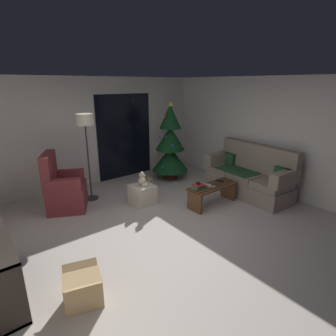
{
  "coord_description": "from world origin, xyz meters",
  "views": [
    {
      "loc": [
        -2.55,
        -3.0,
        2.35
      ],
      "look_at": [
        0.4,
        0.7,
        0.85
      ],
      "focal_mm": 28.74,
      "sensor_mm": 36.0,
      "label": 1
    }
  ],
  "objects": [
    {
      "name": "remote_graphite",
      "position": [
        1.32,
        0.27,
        0.43
      ],
      "size": [
        0.16,
        0.06,
        0.02
      ],
      "primitive_type": "cube",
      "rotation": [
        0.0,
        0.0,
        1.44
      ],
      "color": "#333338",
      "rests_on": "coffee_table"
    },
    {
      "name": "wall_right",
      "position": [
        2.86,
        0.0,
        1.25
      ],
      "size": [
        0.12,
        6.0,
        2.5
      ],
      "primitive_type": "cube",
      "color": "silver",
      "rests_on": "ground"
    },
    {
      "name": "wall_back",
      "position": [
        0.0,
        3.06,
        1.25
      ],
      "size": [
        5.72,
        0.12,
        2.5
      ],
      "primitive_type": "cube",
      "color": "silver",
      "rests_on": "ground"
    },
    {
      "name": "couch",
      "position": [
        2.32,
        0.24,
        0.4
      ],
      "size": [
        0.9,
        1.99,
        1.08
      ],
      "color": "gray",
      "rests_on": "ground"
    },
    {
      "name": "book_stack",
      "position": [
        0.9,
        0.39,
        0.46
      ],
      "size": [
        0.27,
        0.21,
        0.09
      ],
      "color": "#337042",
      "rests_on": "coffee_table"
    },
    {
      "name": "teddy_bear_honey_by_tree",
      "position": [
        0.73,
        1.8,
        0.12
      ],
      "size": [
        0.21,
        0.21,
        0.29
      ],
      "color": "tan",
      "rests_on": "ground"
    },
    {
      "name": "floor_lamp",
      "position": [
        -0.54,
        2.12,
        1.51
      ],
      "size": [
        0.32,
        0.32,
        1.78
      ],
      "color": "#2D2D30",
      "rests_on": "ground"
    },
    {
      "name": "armchair",
      "position": [
        -1.14,
        1.97,
        0.4
      ],
      "size": [
        0.92,
        0.92,
        1.13
      ],
      "color": "maroon",
      "rests_on": "ground"
    },
    {
      "name": "remote_silver",
      "position": [
        1.15,
        0.29,
        0.43
      ],
      "size": [
        0.15,
        0.13,
        0.02
      ],
      "primitive_type": "cube",
      "rotation": [
        0.0,
        0.0,
        0.93
      ],
      "color": "#ADADB2",
      "rests_on": "coffee_table"
    },
    {
      "name": "christmas_tree",
      "position": [
        1.58,
        2.1,
        0.86
      ],
      "size": [
        0.91,
        0.91,
        1.95
      ],
      "color": "#4C1E19",
      "rests_on": "ground"
    },
    {
      "name": "patio_door_frame",
      "position": [
        0.8,
        2.99,
        1.1
      ],
      "size": [
        1.6,
        0.02,
        2.2
      ],
      "primitive_type": "cube",
      "color": "silver",
      "rests_on": "ground"
    },
    {
      "name": "teddy_bear_cream",
      "position": [
        0.18,
        1.24,
        0.51
      ],
      "size": [
        0.22,
        0.21,
        0.29
      ],
      "color": "beige",
      "rests_on": "ottoman"
    },
    {
      "name": "remote_white",
      "position": [
        1.17,
        0.41,
        0.43
      ],
      "size": [
        0.1,
        0.16,
        0.02
      ],
      "primitive_type": "cube",
      "rotation": [
        0.0,
        0.0,
        3.56
      ],
      "color": "silver",
      "rests_on": "coffee_table"
    },
    {
      "name": "cardboard_box_open_near_shelf",
      "position": [
        -1.78,
        -0.53,
        0.18
      ],
      "size": [
        0.5,
        0.56,
        0.39
      ],
      "color": "tan",
      "rests_on": "ground"
    },
    {
      "name": "cell_phone",
      "position": [
        0.92,
        0.42,
        0.51
      ],
      "size": [
        0.14,
        0.16,
        0.01
      ],
      "primitive_type": "cube",
      "rotation": [
        0.0,
        0.0,
        -0.58
      ],
      "color": "black",
      "rests_on": "book_stack"
    },
    {
      "name": "coffee_table",
      "position": [
        1.25,
        0.33,
        0.27
      ],
      "size": [
        1.1,
        0.4,
        0.41
      ],
      "color": "brown",
      "rests_on": "ground"
    },
    {
      "name": "patio_door_glass",
      "position": [
        0.8,
        2.97,
        1.05
      ],
      "size": [
        1.5,
        0.02,
        2.1
      ],
      "primitive_type": "cube",
      "color": "black",
      "rests_on": "ground"
    },
    {
      "name": "ground_plane",
      "position": [
        0.0,
        0.0,
        0.0
      ],
      "size": [
        7.0,
        7.0,
        0.0
      ],
      "primitive_type": "plane",
      "color": "#BCB2A8"
    },
    {
      "name": "ottoman",
      "position": [
        0.17,
        1.25,
        0.2
      ],
      "size": [
        0.44,
        0.44,
        0.39
      ],
      "primitive_type": "cube",
      "color": "beige",
      "rests_on": "ground"
    },
    {
      "name": "remote_black",
      "position": [
        1.52,
        0.39,
        0.43
      ],
      "size": [
        0.08,
        0.16,
        0.02
      ],
      "primitive_type": "cube",
      "rotation": [
        0.0,
        0.0,
        3.41
      ],
      "color": "black",
      "rests_on": "coffee_table"
    }
  ]
}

